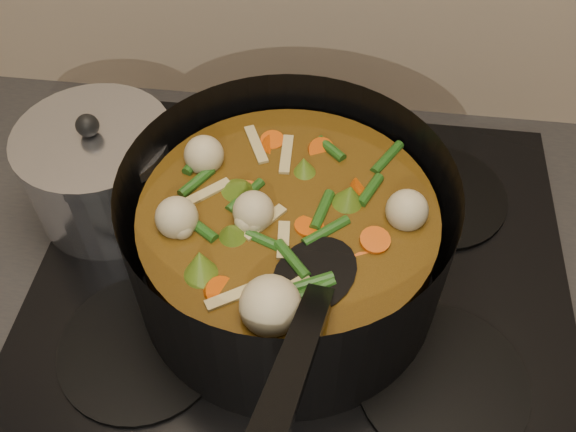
# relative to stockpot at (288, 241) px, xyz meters

# --- Properties ---
(counter) EXTENTS (2.64, 0.64, 0.91)m
(counter) POSITION_rel_stockpot_xyz_m (0.01, 0.03, -0.55)
(counter) COLOR brown
(counter) RESTS_ON ground
(stovetop) EXTENTS (0.62, 0.54, 0.03)m
(stovetop) POSITION_rel_stockpot_xyz_m (0.01, 0.03, -0.09)
(stovetop) COLOR black
(stovetop) RESTS_ON counter
(stockpot) EXTENTS (0.42, 0.51, 0.25)m
(stockpot) POSITION_rel_stockpot_xyz_m (0.00, 0.00, 0.00)
(stockpot) COLOR black
(stockpot) RESTS_ON stovetop
(saucepan) EXTENTS (0.18, 0.18, 0.15)m
(saucepan) POSITION_rel_stockpot_xyz_m (-0.24, 0.09, -0.02)
(saucepan) COLOR silver
(saucepan) RESTS_ON stovetop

